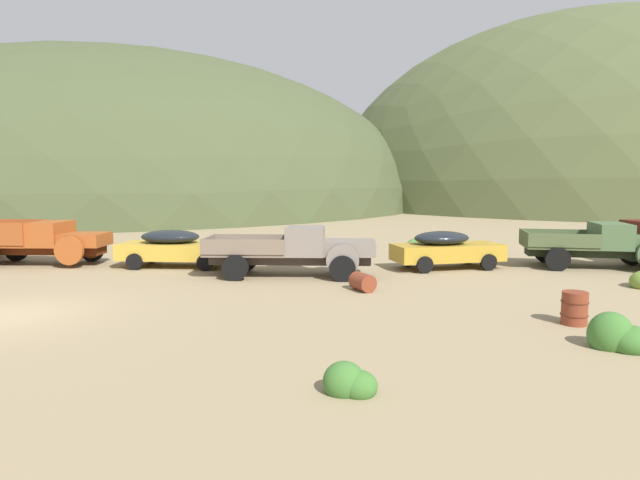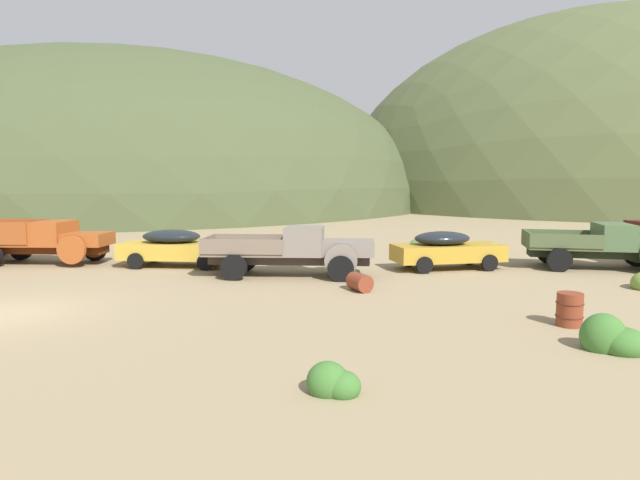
% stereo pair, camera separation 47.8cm
% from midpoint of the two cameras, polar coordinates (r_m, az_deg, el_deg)
% --- Properties ---
extents(ground_plane, '(300.00, 300.00, 0.00)m').
position_cam_midpoint_polar(ground_plane, '(17.04, -31.11, -6.97)').
color(ground_plane, '#998460').
extents(hill_center, '(82.90, 87.72, 41.13)m').
position_cam_midpoint_polar(hill_center, '(83.09, -19.44, 3.56)').
color(hill_center, '#424C2D').
rests_on(hill_center, ground).
extents(hill_distant, '(110.52, 75.99, 26.56)m').
position_cam_midpoint_polar(hill_distant, '(96.59, 3.80, 4.27)').
color(hill_distant, '#424C2D').
rests_on(hill_distant, ground).
extents(hill_far_left, '(76.03, 80.11, 54.29)m').
position_cam_midpoint_polar(hill_far_left, '(91.20, 25.39, 3.53)').
color(hill_far_left, '#4C5633').
rests_on(hill_far_left, ground).
extents(truck_oxide_orange, '(5.84, 2.55, 1.91)m').
position_cam_midpoint_polar(truck_oxide_orange, '(26.05, -27.57, -0.12)').
color(truck_oxide_orange, '#51220D').
rests_on(truck_oxide_orange, ground).
extents(car_faded_yellow, '(5.07, 2.09, 1.57)m').
position_cam_midpoint_polar(car_faded_yellow, '(23.41, -15.25, -0.79)').
color(car_faded_yellow, gold).
rests_on(car_faded_yellow, ground).
extents(truck_primer_gray, '(6.52, 2.51, 1.89)m').
position_cam_midpoint_polar(truck_primer_gray, '(20.36, -2.47, -1.13)').
color(truck_primer_gray, '#3D322D').
rests_on(truck_primer_gray, ground).
extents(car_mustard, '(5.04, 3.06, 1.57)m').
position_cam_midpoint_polar(car_mustard, '(22.78, 13.18, -0.94)').
color(car_mustard, '#B28928').
rests_on(car_mustard, ground).
extents(truck_weathered_green, '(5.97, 2.99, 1.89)m').
position_cam_midpoint_polar(truck_weathered_green, '(25.12, 27.90, -0.44)').
color(truck_weathered_green, '#232B1B').
rests_on(truck_weathered_green, ground).
extents(oil_drum_tipped, '(0.95, 1.03, 0.59)m').
position_cam_midpoint_polar(oil_drum_tipped, '(17.81, 3.80, -4.50)').
color(oil_drum_tipped, brown).
rests_on(oil_drum_tipped, ground).
extents(oil_drum_foreground, '(0.67, 0.67, 0.85)m').
position_cam_midpoint_polar(oil_drum_foreground, '(15.06, 24.73, -6.63)').
color(oil_drum_foreground, brown).
rests_on(oil_drum_foreground, ground).
extents(bush_back_edge, '(1.34, 1.04, 1.04)m').
position_cam_midpoint_polar(bush_back_edge, '(13.42, 28.41, -9.17)').
color(bush_back_edge, '#3D702D').
rests_on(bush_back_edge, ground).
extents(bush_near_barrel, '(0.96, 0.90, 1.00)m').
position_cam_midpoint_polar(bush_near_barrel, '(27.23, -19.88, -1.14)').
color(bush_near_barrel, '#5B8E42').
rests_on(bush_near_barrel, ground).
extents(bush_front_right, '(1.31, 1.23, 0.98)m').
position_cam_midpoint_polar(bush_front_right, '(27.23, 9.90, -0.85)').
color(bush_front_right, '#4C8438').
rests_on(bush_front_right, ground).
extents(bush_between_trucks, '(0.96, 0.69, 0.72)m').
position_cam_midpoint_polar(bush_between_trucks, '(9.55, 1.57, -15.09)').
color(bush_between_trucks, '#3D702D').
rests_on(bush_between_trucks, ground).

